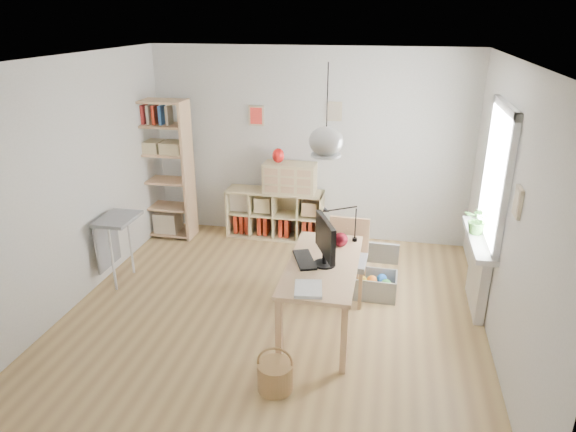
% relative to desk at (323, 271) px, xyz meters
% --- Properties ---
extents(ground, '(4.50, 4.50, 0.00)m').
position_rel_desk_xyz_m(ground, '(-0.55, 0.15, -0.66)').
color(ground, tan).
rests_on(ground, ground).
extents(room_shell, '(4.50, 4.50, 4.50)m').
position_rel_desk_xyz_m(room_shell, '(-0.00, 0.00, 1.34)').
color(room_shell, white).
rests_on(room_shell, ground).
extents(window_unit, '(0.07, 1.16, 1.46)m').
position_rel_desk_xyz_m(window_unit, '(1.68, 0.75, 0.89)').
color(window_unit, white).
rests_on(window_unit, ground).
extents(radiator, '(0.10, 0.80, 0.80)m').
position_rel_desk_xyz_m(radiator, '(1.64, 0.75, -0.26)').
color(radiator, silver).
rests_on(radiator, ground).
extents(windowsill, '(0.22, 1.20, 0.06)m').
position_rel_desk_xyz_m(windowsill, '(1.59, 0.75, 0.17)').
color(windowsill, white).
rests_on(windowsill, radiator).
extents(desk, '(0.70, 1.50, 0.75)m').
position_rel_desk_xyz_m(desk, '(0.00, 0.00, 0.00)').
color(desk, tan).
rests_on(desk, ground).
extents(cube_shelf, '(1.40, 0.38, 0.72)m').
position_rel_desk_xyz_m(cube_shelf, '(-1.02, 2.23, -0.36)').
color(cube_shelf, beige).
rests_on(cube_shelf, ground).
extents(tall_bookshelf, '(0.80, 0.38, 2.00)m').
position_rel_desk_xyz_m(tall_bookshelf, '(-2.59, 1.95, 0.43)').
color(tall_bookshelf, tan).
rests_on(tall_bookshelf, ground).
extents(side_table, '(0.40, 0.55, 0.85)m').
position_rel_desk_xyz_m(side_table, '(-2.59, 0.50, 0.01)').
color(side_table, gray).
rests_on(side_table, ground).
extents(chair, '(0.47, 0.47, 0.93)m').
position_rel_desk_xyz_m(chair, '(0.19, 0.69, -0.12)').
color(chair, gray).
rests_on(chair, ground).
extents(wicker_basket, '(0.32, 0.31, 0.43)m').
position_rel_desk_xyz_m(wicker_basket, '(-0.26, -1.04, -0.52)').
color(wicker_basket, '#9C7046').
rests_on(wicker_basket, ground).
extents(storage_chest, '(0.55, 0.61, 0.57)m').
position_rel_desk_xyz_m(storage_chest, '(0.51, 0.82, -0.47)').
color(storage_chest, '#B0B0AB').
rests_on(storage_chest, ground).
extents(monitor, '(0.27, 0.53, 0.49)m').
position_rel_desk_xyz_m(monitor, '(0.02, -0.03, 0.37)').
color(monitor, black).
rests_on(monitor, desk).
extents(keyboard, '(0.32, 0.48, 0.02)m').
position_rel_desk_xyz_m(keyboard, '(-0.19, 0.02, 0.10)').
color(keyboard, black).
rests_on(keyboard, desk).
extents(task_lamp, '(0.38, 0.14, 0.41)m').
position_rel_desk_xyz_m(task_lamp, '(0.08, 0.55, 0.37)').
color(task_lamp, black).
rests_on(task_lamp, desk).
extents(yarn_ball, '(0.16, 0.16, 0.16)m').
position_rel_desk_xyz_m(yarn_ball, '(0.13, 0.44, 0.17)').
color(yarn_ball, '#46090F').
rests_on(yarn_ball, desk).
extents(paper_tray, '(0.29, 0.34, 0.03)m').
position_rel_desk_xyz_m(paper_tray, '(-0.05, -0.57, 0.11)').
color(paper_tray, white).
rests_on(paper_tray, desk).
extents(drawer_chest, '(0.74, 0.35, 0.42)m').
position_rel_desk_xyz_m(drawer_chest, '(-0.78, 2.19, 0.27)').
color(drawer_chest, beige).
rests_on(drawer_chest, cube_shelf).
extents(red_vase, '(0.17, 0.17, 0.21)m').
position_rel_desk_xyz_m(red_vase, '(-0.95, 2.19, 0.59)').
color(red_vase, maroon).
rests_on(red_vase, drawer_chest).
extents(potted_plant, '(0.36, 0.34, 0.32)m').
position_rel_desk_xyz_m(potted_plant, '(1.57, 0.83, 0.36)').
color(potted_plant, '#306124').
rests_on(potted_plant, windowsill).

